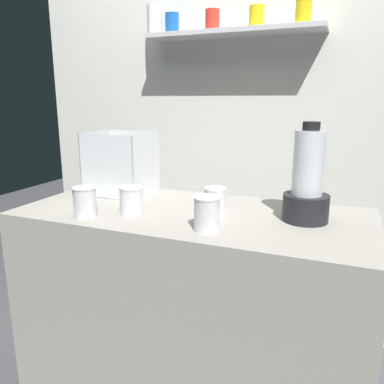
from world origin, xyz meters
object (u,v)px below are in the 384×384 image
object	(u,v)px
carrot_display_bin	(120,174)
juice_cup_mango_middle	(215,204)
juice_cup_pomegranate_left	(131,202)
juice_cup_mango_right	(207,215)
juice_cup_carrot_far_left	(85,204)
blender_pitcher	(307,185)

from	to	relation	value
carrot_display_bin	juice_cup_mango_middle	xyz separation A→B (m)	(0.54, -0.20, -0.04)
carrot_display_bin	juice_cup_pomegranate_left	bearing A→B (deg)	-50.94
juice_cup_mango_right	juice_cup_mango_middle	bearing A→B (deg)	98.80
juice_cup_carrot_far_left	juice_cup_mango_middle	size ratio (longest dim) A/B	1.01
blender_pitcher	juice_cup_carrot_far_left	world-z (taller)	blender_pitcher
juice_cup_pomegranate_left	juice_cup_carrot_far_left	bearing A→B (deg)	-145.69
juice_cup_pomegranate_left	juice_cup_mango_right	world-z (taller)	juice_cup_mango_right
juice_cup_mango_middle	juice_cup_mango_right	distance (m)	0.16
juice_cup_pomegranate_left	juice_cup_mango_right	distance (m)	0.35
carrot_display_bin	juice_cup_mango_right	bearing A→B (deg)	-31.87
juice_cup_mango_middle	juice_cup_mango_right	world-z (taller)	juice_cup_mango_right
juice_cup_carrot_far_left	juice_cup_mango_right	bearing A→B (deg)	2.95
blender_pitcher	juice_cup_mango_right	xyz separation A→B (m)	(-0.30, -0.24, -0.08)
blender_pitcher	juice_cup_carrot_far_left	xyz separation A→B (m)	(-0.79, -0.27, -0.09)
carrot_display_bin	blender_pitcher	size ratio (longest dim) A/B	0.80
juice_cup_mango_middle	juice_cup_pomegranate_left	bearing A→B (deg)	-165.51
juice_cup_carrot_far_left	juice_cup_pomegranate_left	world-z (taller)	juice_cup_carrot_far_left
blender_pitcher	juice_cup_mango_right	distance (m)	0.39
juice_cup_mango_right	juice_cup_carrot_far_left	bearing A→B (deg)	-177.05
carrot_display_bin	juice_cup_carrot_far_left	distance (m)	0.39
carrot_display_bin	juice_cup_carrot_far_left	xyz separation A→B (m)	(0.08, -0.38, -0.04)
carrot_display_bin	juice_cup_mango_right	xyz separation A→B (m)	(0.57, -0.35, -0.04)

